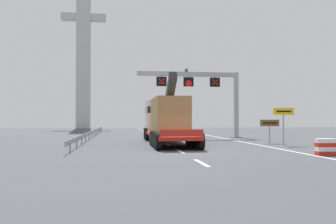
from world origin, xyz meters
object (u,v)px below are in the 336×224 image
object	(u,v)px
exit_sign_yellow	(284,117)
bridge_pylon_distant	(84,37)
overhead_lane_gantry	(203,85)
tourist_info_sign_brown	(270,125)
crash_barrier_striped	(326,147)
heavy_haul_truck_red	(165,118)

from	to	relation	value
exit_sign_yellow	bridge_pylon_distant	distance (m)	55.41
exit_sign_yellow	overhead_lane_gantry	bearing A→B (deg)	107.93
tourist_info_sign_brown	bridge_pylon_distant	size ratio (longest dim) A/B	0.05
overhead_lane_gantry	crash_barrier_striped	xyz separation A→B (m)	(2.48, -18.09, -5.02)
exit_sign_yellow	bridge_pylon_distant	xyz separation A→B (m)	(-19.66, 49.02, 16.75)
bridge_pylon_distant	crash_barrier_striped	bearing A→B (deg)	-71.67
overhead_lane_gantry	heavy_haul_truck_red	xyz separation A→B (m)	(-4.75, -6.61, -3.48)
overhead_lane_gantry	exit_sign_yellow	world-z (taller)	overhead_lane_gantry
crash_barrier_striped	bridge_pylon_distant	xyz separation A→B (m)	(-18.59, 56.11, 18.42)
overhead_lane_gantry	tourist_info_sign_brown	xyz separation A→B (m)	(3.46, -8.75, -4.02)
exit_sign_yellow	bridge_pylon_distant	size ratio (longest dim) A/B	0.07
heavy_haul_truck_red	crash_barrier_striped	size ratio (longest dim) A/B	13.37
overhead_lane_gantry	tourist_info_sign_brown	distance (m)	10.23
tourist_info_sign_brown	bridge_pylon_distant	xyz separation A→B (m)	(-19.57, 46.77, 17.43)
overhead_lane_gantry	exit_sign_yellow	distance (m)	12.03
tourist_info_sign_brown	overhead_lane_gantry	bearing A→B (deg)	111.59
exit_sign_yellow	tourist_info_sign_brown	distance (m)	2.35
overhead_lane_gantry	exit_sign_yellow	size ratio (longest dim) A/B	3.93
heavy_haul_truck_red	exit_sign_yellow	xyz separation A→B (m)	(8.31, -4.39, 0.13)
heavy_haul_truck_red	bridge_pylon_distant	distance (m)	49.05
exit_sign_yellow	crash_barrier_striped	distance (m)	7.37
overhead_lane_gantry	tourist_info_sign_brown	bearing A→B (deg)	-68.41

